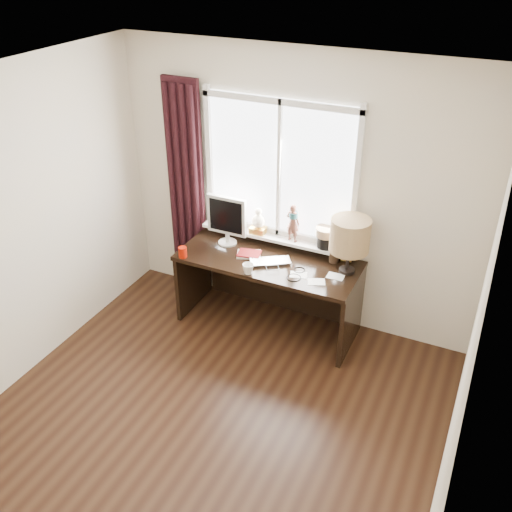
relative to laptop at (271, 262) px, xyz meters
The scene contains 17 objects.
floor 1.76m from the laptop, 87.95° to the right, with size 3.50×4.00×0.00m, color #351F11.
ceiling 2.42m from the laptop, 87.95° to the right, with size 3.50×4.00×0.00m, color white.
wall_back 0.68m from the laptop, 82.33° to the left, with size 3.50×2.60×0.00m, color beige.
wall_right 2.46m from the laptop, 41.17° to the right, with size 4.00×2.60×0.00m, color beige.
laptop is the anchor object (origin of this frame).
mug 0.27m from the laptop, 113.27° to the right, with size 0.10×0.10×0.10m, color white.
red_cup 0.82m from the laptop, 162.34° to the right, with size 0.08×0.08×0.10m, color #941000.
window 0.66m from the laptop, 102.92° to the left, with size 1.52×0.20×1.40m.
curtain 1.18m from the laptop, 163.11° to the left, with size 0.38×0.09×2.25m.
desk 0.30m from the laptop, 106.44° to the left, with size 1.70×0.70×0.75m.
monitor 0.61m from the laptop, 162.96° to the left, with size 0.40×0.18×0.49m.
notebook_stack 0.24m from the laptop, behind, with size 0.26×0.23×0.03m.
brush_holder 0.58m from the laptop, 27.40° to the left, with size 0.09×0.09×0.25m.
icon_frame 0.70m from the laptop, 27.67° to the left, with size 0.10×0.03×0.13m.
table_lamp 0.78m from the laptop, 12.51° to the left, with size 0.35×0.35×0.52m.
loose_papers 0.47m from the laptop, ahead, with size 0.47×0.29×0.00m.
desk_cables 0.23m from the laptop, ahead, with size 0.37×0.41×0.01m.
Camera 1 is at (1.72, -2.53, 3.45)m, focal length 40.00 mm.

